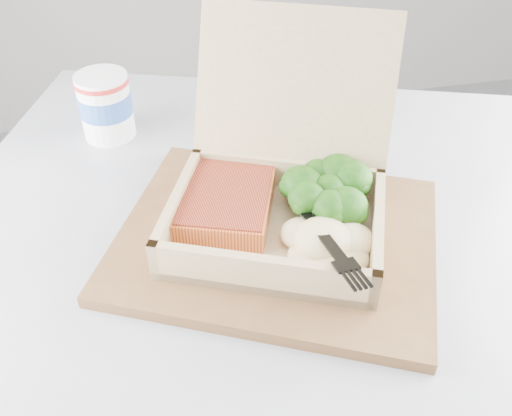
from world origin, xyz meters
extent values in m
cube|color=#9DA0A6|center=(-0.44, 0.46, 0.70)|extent=(0.96, 0.96, 0.03)
cube|color=brown|center=(-0.42, 0.46, 0.72)|extent=(0.42, 0.39, 0.01)
cube|color=tan|center=(-0.43, 0.45, 0.73)|extent=(0.27, 0.24, 0.01)
cube|color=tan|center=(-0.52, 0.49, 0.75)|extent=(0.07, 0.16, 0.05)
cube|color=tan|center=(-0.33, 0.41, 0.75)|extent=(0.07, 0.16, 0.05)
cube|color=tan|center=(-0.46, 0.38, 0.75)|extent=(0.21, 0.09, 0.05)
cube|color=tan|center=(-0.40, 0.53, 0.75)|extent=(0.21, 0.09, 0.05)
cube|color=tan|center=(-0.38, 0.57, 0.85)|extent=(0.24, 0.16, 0.16)
cube|color=orange|center=(-0.47, 0.49, 0.75)|extent=(0.13, 0.15, 0.03)
ellipsoid|color=beige|center=(-0.39, 0.41, 0.76)|extent=(0.10, 0.09, 0.03)
cube|color=black|center=(-0.40, 0.46, 0.77)|extent=(0.02, 0.11, 0.02)
cube|color=black|center=(-0.39, 0.39, 0.77)|extent=(0.03, 0.05, 0.01)
cylinder|color=white|center=(-0.60, 0.72, 0.76)|extent=(0.07, 0.07, 0.09)
cylinder|color=#315AAD|center=(-0.60, 0.72, 0.76)|extent=(0.07, 0.07, 0.03)
cylinder|color=red|center=(-0.60, 0.72, 0.80)|extent=(0.07, 0.07, 0.01)
cube|color=silver|center=(-0.34, 0.61, 0.71)|extent=(0.14, 0.16, 0.00)
camera|label=1|loc=(-0.54, 0.01, 1.14)|focal=40.00mm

